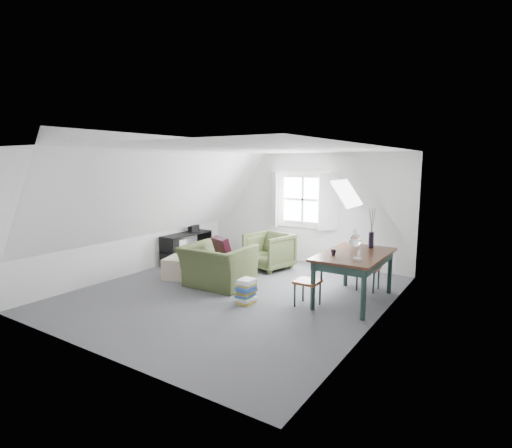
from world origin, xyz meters
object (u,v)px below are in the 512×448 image
Objects in this scene: ottoman at (182,267)px; dining_chair_far at (368,268)px; media_shelf at (185,249)px; armchair_near at (218,286)px; magazine_stack at (246,291)px; dining_table at (354,260)px; armchair_far at (269,269)px; dining_chair_near at (309,281)px.

dining_chair_far reaches higher than ottoman.
ottoman is at bearing -50.66° from media_shelf.
armchair_near is 2.96× the size of magazine_stack.
dining_table is (2.40, 0.57, 0.70)m from armchair_near.
dining_chair_near is (1.72, -1.61, 0.41)m from armchair_far.
media_shelf reaches higher than armchair_near.
ottoman is 1.54× the size of magazine_stack.
armchair_far is 1.90m from ottoman.
dining_chair_far is 1.99× the size of magazine_stack.
dining_table is (2.22, -0.99, 0.70)m from armchair_far.
dining_chair_near is at bearing -2.04° from ottoman.
armchair_far is 2.16× the size of magazine_stack.
magazine_stack is (-1.45, -1.74, -0.21)m from dining_chair_far.
dining_chair_near reaches higher than media_shelf.
dining_table is 1.85m from magazine_stack.
dining_table is 4.06× the size of magazine_stack.
dining_table is 2.04× the size of dining_chair_far.
dining_chair_far reaches higher than dining_chair_near.
media_shelf reaches higher than ottoman.
armchair_far is 0.53× the size of dining_table.
dining_chair_near is (-0.51, -0.62, -0.29)m from dining_table.
armchair_near is 1.57m from armchair_far.
dining_table is 2.04× the size of dining_chair_near.
dining_chair_far reaches higher than magazine_stack.
armchair_near is 1.11m from magazine_stack.
armchair_near is at bearing -161.98° from dining_table.
dining_chair_near reaches higher than armchair_near.
ottoman reaches higher than armchair_near.
dining_chair_far is (2.25, -0.30, 0.41)m from armchair_far.
ottoman is at bearing -112.86° from armchair_far.
magazine_stack is at bearing -67.51° from dining_chair_near.
magazine_stack is (1.92, -0.54, -0.00)m from ottoman.
dining_table is (3.35, 0.52, 0.50)m from ottoman.
armchair_far is 2.30m from dining_chair_far.
ottoman is 3.43m from dining_table.
media_shelf is 3.27× the size of magazine_stack.
dining_table is at bearing 96.90° from dining_chair_far.
armchair_near is 1.93× the size of ottoman.
ottoman is 3.59m from dining_chair_far.
dining_table reaches higher than media_shelf.
ottoman is (-0.95, 0.05, 0.21)m from armchair_near.
armchair_near is 1.94m from dining_chair_near.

